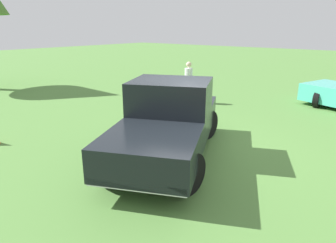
% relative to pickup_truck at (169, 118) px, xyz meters
% --- Properties ---
extents(ground_plane, '(80.00, 80.00, 0.00)m').
position_rel_pickup_truck_xyz_m(ground_plane, '(-0.71, 0.35, -0.95)').
color(ground_plane, '#54843D').
extents(pickup_truck, '(5.09, 3.71, 1.83)m').
position_rel_pickup_truck_xyz_m(pickup_truck, '(0.00, 0.00, 0.00)').
color(pickup_truck, black).
rests_on(pickup_truck, ground_plane).
extents(person_bystander, '(0.44, 0.44, 1.68)m').
position_rel_pickup_truck_xyz_m(person_bystander, '(-4.73, -2.78, -0.00)').
color(person_bystander, black).
rests_on(person_bystander, ground_plane).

